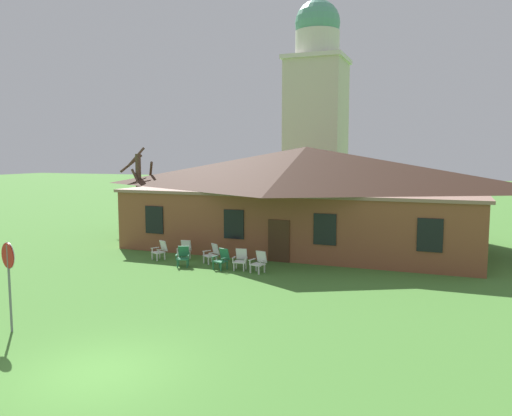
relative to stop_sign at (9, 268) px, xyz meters
name	(u,v)px	position (x,y,z in m)	size (l,w,h in m)	color
ground_plane	(99,373)	(4.31, -1.39, -1.95)	(200.00, 200.00, 0.00)	#477F33
brick_building	(306,195)	(4.31, 17.21, 0.97)	(19.68, 10.40, 5.74)	brown
dome_tower	(316,113)	(0.97, 32.45, 6.91)	(5.18, 5.18, 19.37)	beige
stop_sign	(9,268)	(0.00, 0.00, 0.00)	(0.77, 0.29, 2.73)	slate
lawn_chair_by_porch	(160,250)	(-1.40, 10.54, -1.45)	(0.81, 0.85, 0.96)	silver
lawn_chair_near_door	(185,249)	(-0.28, 11.05, -1.45)	(0.70, 0.74, 0.96)	silver
lawn_chair_left_end	(183,256)	(0.43, 9.62, -1.45)	(0.78, 0.82, 0.96)	#28704C
lawn_chair_middle	(212,253)	(1.42, 10.73, -1.45)	(0.84, 0.87, 0.96)	white
lawn_chair_right_end	(222,258)	(2.40, 9.75, -1.45)	(0.74, 0.79, 0.96)	#28704C
lawn_chair_far_side	(241,259)	(3.24, 10.00, -1.45)	(0.71, 0.74, 0.96)	white
lawn_chair_under_eave	(259,261)	(4.24, 9.78, -1.45)	(0.74, 0.78, 0.96)	white
bare_tree_beside_building	(139,189)	(-6.97, 16.90, 1.09)	(2.37, 1.73, 5.78)	brown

